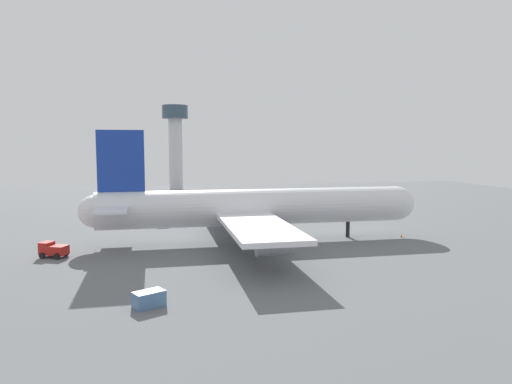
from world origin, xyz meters
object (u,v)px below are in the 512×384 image
(fuel_truck, at_px, (162,219))
(cargo_loader, at_px, (135,210))
(baggage_tug, at_px, (283,213))
(cargo_container_fore, at_px, (149,299))
(cargo_airplane, at_px, (255,208))
(maintenance_van, at_px, (53,249))
(safety_cone_nose, at_px, (401,236))
(control_tower, at_px, (175,137))

(fuel_truck, relative_size, cargo_loader, 0.92)
(baggage_tug, distance_m, cargo_container_fore, 61.82)
(cargo_loader, xyz_separation_m, cargo_container_fore, (4.70, -66.61, -0.25))
(baggage_tug, xyz_separation_m, cargo_container_fore, (-29.01, -54.59, -0.25))
(cargo_airplane, bearing_deg, maintenance_van, -170.12)
(maintenance_van, xyz_separation_m, safety_cone_nose, (58.48, 3.39, -0.90))
(cargo_airplane, relative_size, cargo_loader, 12.75)
(baggage_tug, bearing_deg, maintenance_van, -145.55)
(cargo_container_fore, bearing_deg, cargo_airplane, 60.18)
(cargo_airplane, relative_size, fuel_truck, 13.88)
(cargo_airplane, height_order, cargo_container_fore, cargo_airplane)
(maintenance_van, bearing_deg, cargo_airplane, 9.88)
(baggage_tug, distance_m, cargo_loader, 35.78)
(safety_cone_nose, bearing_deg, baggage_tug, 119.79)
(control_tower, bearing_deg, cargo_container_fore, -93.29)
(baggage_tug, distance_m, control_tower, 81.63)
(maintenance_van, relative_size, safety_cone_nose, 7.93)
(control_tower, bearing_deg, safety_cone_nose, -70.43)
(fuel_truck, height_order, baggage_tug, fuel_truck)
(cargo_airplane, relative_size, baggage_tug, 11.89)
(safety_cone_nose, bearing_deg, control_tower, 109.57)
(control_tower, bearing_deg, maintenance_van, -101.65)
(cargo_loader, bearing_deg, baggage_tug, -19.63)
(control_tower, bearing_deg, fuel_truck, -94.17)
(control_tower, bearing_deg, cargo_airplane, -84.40)
(fuel_truck, relative_size, safety_cone_nose, 7.65)
(fuel_truck, bearing_deg, cargo_container_fore, -91.89)
(baggage_tug, bearing_deg, fuel_truck, -172.16)
(maintenance_van, bearing_deg, baggage_tug, 34.45)
(maintenance_van, height_order, cargo_loader, maintenance_van)
(cargo_container_fore, bearing_deg, baggage_tug, 62.02)
(fuel_truck, bearing_deg, safety_cone_nose, -28.05)
(control_tower, bearing_deg, cargo_loader, -100.73)
(cargo_loader, distance_m, safety_cone_nose, 62.10)
(baggage_tug, bearing_deg, cargo_airplane, -115.58)
(cargo_loader, bearing_deg, cargo_airplane, -58.62)
(cargo_container_fore, xyz_separation_m, safety_cone_nose, (44.10, 28.22, -0.55))
(cargo_airplane, height_order, cargo_loader, cargo_airplane)
(cargo_container_fore, bearing_deg, fuel_truck, 88.11)
(maintenance_van, xyz_separation_m, fuel_truck, (16.06, 25.99, -0.07))
(baggage_tug, xyz_separation_m, cargo_loader, (-33.70, 12.02, 0.01))
(cargo_airplane, distance_m, cargo_container_fore, 35.37)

